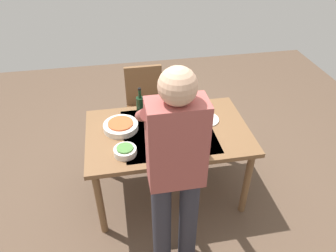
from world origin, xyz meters
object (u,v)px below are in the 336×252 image
object	(u,v)px
chair_near	(145,103)
side_bowl_salad	(125,151)
wine_bottle	(140,106)
person_server	(175,168)
wine_glass_left	(170,137)
dining_table	(168,138)
water_cup_far_left	(168,153)
water_cup_near_right	(196,101)
dinner_plate_near	(206,119)
water_cup_near_left	(154,148)
serving_bowl_pasta	(121,126)

from	to	relation	value
chair_near	side_bowl_salad	distance (m)	1.12
wine_bottle	chair_near	bearing A→B (deg)	-100.08
person_server	wine_glass_left	xyz separation A→B (m)	(-0.05, -0.48, -0.12)
dining_table	wine_bottle	size ratio (longest dim) A/B	4.74
water_cup_far_left	water_cup_near_right	bearing A→B (deg)	-119.74
person_server	dinner_plate_near	distance (m)	0.94
wine_bottle	dinner_plate_near	size ratio (longest dim) A/B	1.29
chair_near	water_cup_near_right	xyz separation A→B (m)	(-0.45, 0.46, 0.26)
wine_bottle	water_cup_near_left	size ratio (longest dim) A/B	3.24
chair_near	side_bowl_salad	world-z (taller)	chair_near
wine_bottle	serving_bowl_pasta	world-z (taller)	wine_bottle
dining_table	chair_near	size ratio (longest dim) A/B	1.54
wine_bottle	wine_glass_left	bearing A→B (deg)	110.60
water_cup_far_left	serving_bowl_pasta	size ratio (longest dim) A/B	0.30
chair_near	wine_glass_left	distance (m)	1.09
person_server	water_cup_far_left	bearing A→B (deg)	-92.69
side_bowl_salad	water_cup_near_right	bearing A→B (deg)	-140.34
person_server	side_bowl_salad	bearing A→B (deg)	-56.24
wine_bottle	water_cup_near_right	world-z (taller)	wine_bottle
water_cup_far_left	dinner_plate_near	xyz separation A→B (m)	(-0.43, -0.44, -0.04)
wine_bottle	dinner_plate_near	distance (m)	0.60
wine_glass_left	dining_table	bearing A→B (deg)	-96.28
water_cup_near_left	dinner_plate_near	distance (m)	0.64
wine_glass_left	water_cup_near_left	size ratio (longest dim) A/B	1.65
water_cup_near_left	water_cup_near_right	world-z (taller)	water_cup_near_right
person_server	dining_table	bearing A→B (deg)	-96.35
dining_table	water_cup_near_left	distance (m)	0.33
water_cup_far_left	side_bowl_salad	world-z (taller)	water_cup_far_left
dining_table	serving_bowl_pasta	size ratio (longest dim) A/B	4.67
person_server	serving_bowl_pasta	distance (m)	0.88
water_cup_near_right	serving_bowl_pasta	xyz separation A→B (m)	(0.74, 0.27, -0.01)
dinner_plate_near	chair_near	bearing A→B (deg)	-56.71
water_cup_far_left	side_bowl_salad	xyz separation A→B (m)	(0.32, -0.10, -0.01)
water_cup_near_right	side_bowl_salad	distance (m)	0.94
chair_near	water_cup_far_left	xyz separation A→B (m)	(-0.04, 1.16, 0.25)
dining_table	side_bowl_salad	xyz separation A→B (m)	(0.38, 0.24, 0.11)
wine_glass_left	water_cup_far_left	distance (m)	0.14
wine_glass_left	chair_near	bearing A→B (deg)	-85.57
chair_near	serving_bowl_pasta	world-z (taller)	chair_near
wine_bottle	side_bowl_salad	size ratio (longest dim) A/B	1.64
person_server	side_bowl_salad	world-z (taller)	person_server
wine_bottle	water_cup_near_right	bearing A→B (deg)	-169.27
water_cup_near_right	water_cup_far_left	size ratio (longest dim) A/B	1.04
chair_near	serving_bowl_pasta	size ratio (longest dim) A/B	3.03
dining_table	serving_bowl_pasta	distance (m)	0.42
water_cup_near_right	serving_bowl_pasta	size ratio (longest dim) A/B	0.31
dining_table	person_server	world-z (taller)	person_server
serving_bowl_pasta	dinner_plate_near	distance (m)	0.77
water_cup_far_left	wine_glass_left	bearing A→B (deg)	-106.93
water_cup_far_left	side_bowl_salad	distance (m)	0.34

